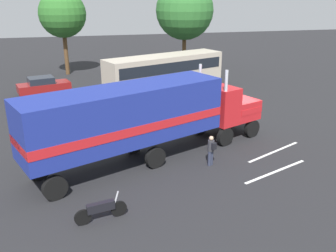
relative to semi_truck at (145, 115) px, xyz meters
name	(u,v)px	position (x,y,z in m)	size (l,w,h in m)	color
ground_plane	(234,132)	(6.33, 2.69, -2.52)	(120.00, 120.00, 0.00)	#232326
lane_stripe_near	(274,152)	(7.24, -0.81, -2.52)	(4.40, 0.16, 0.01)	silver
lane_stripe_mid	(276,171)	(6.10, -3.02, -2.52)	(4.40, 0.16, 0.01)	silver
semi_truck	(145,115)	(0.00, 0.00, 0.00)	(14.04, 7.69, 4.50)	red
person_bystander	(211,150)	(3.15, -1.54, -1.63)	(0.41, 0.48, 1.63)	#2D3347
parked_bus	(165,71)	(4.29, 13.16, -0.46)	(11.19, 6.30, 3.40)	#BFB29E
parked_car	(43,86)	(-6.18, 15.47, -1.72)	(4.72, 2.88, 1.57)	maroon
motorcycle	(101,210)	(-2.74, -5.12, -2.04)	(2.09, 0.51, 1.12)	black
tree_left	(62,14)	(-4.19, 23.85, 3.85)	(4.92, 4.92, 8.86)	brown
tree_center	(185,11)	(8.78, 22.44, 4.13)	(6.32, 6.32, 9.82)	brown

